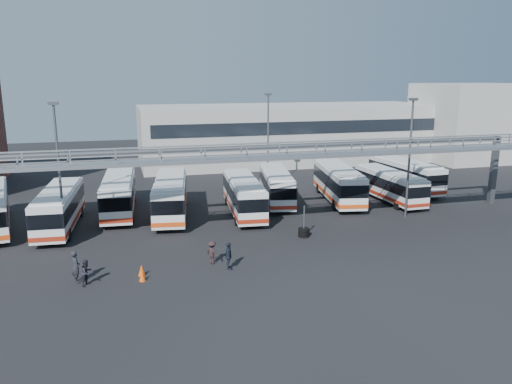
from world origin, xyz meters
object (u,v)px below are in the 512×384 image
object	(u,v)px
bus_3	(171,195)
bus_6	(338,182)
bus_2	(119,193)
bus_8	(405,174)
bus_4	(244,194)
tire_stack	(304,232)
cone_right	(142,270)
cone_left	(142,276)
pedestrian_d	(229,256)
bus_1	(59,207)
light_pole_mid	(410,152)
bus_7	(389,184)
pedestrian_c	(212,252)
bus_5	(277,185)
light_pole_back	(268,135)
pedestrian_a	(76,267)
light_pole_left	(59,165)
pedestrian_b	(87,273)

from	to	relation	value
bus_3	bus_6	bearing A→B (deg)	12.31
bus_2	bus_8	size ratio (longest dim) A/B	1.04
bus_4	bus_6	xyz separation A→B (m)	(10.08, 2.13, 0.10)
bus_3	tire_stack	xyz separation A→B (m)	(9.11, -8.57, -1.49)
bus_4	tire_stack	xyz separation A→B (m)	(2.82, -7.56, -1.38)
cone_right	cone_left	bearing A→B (deg)	-90.46
bus_8	pedestrian_d	distance (m)	28.84
bus_1	cone_left	distance (m)	13.88
light_pole_mid	bus_7	world-z (taller)	light_pole_mid
bus_2	pedestrian_c	distance (m)	15.54
bus_5	pedestrian_c	distance (m)	17.11
light_pole_back	pedestrian_a	bearing A→B (deg)	-129.78
cone_left	tire_stack	distance (m)	13.45
bus_6	pedestrian_a	bearing A→B (deg)	-138.09
pedestrian_c	light_pole_mid	bearing A→B (deg)	-104.53
pedestrian_a	tire_stack	distance (m)	16.74
bus_2	light_pole_left	bearing A→B (deg)	-116.71
pedestrian_b	cone_left	bearing A→B (deg)	-57.38
bus_6	pedestrian_b	size ratio (longest dim) A/B	7.33
bus_5	pedestrian_c	xyz separation A→B (m)	(-9.05, -14.49, -0.97)
light_pole_left	bus_3	distance (m)	10.34
bus_3	pedestrian_a	distance (m)	14.89
pedestrian_b	bus_8	bearing A→B (deg)	-24.61
bus_1	bus_7	size ratio (longest dim) A/B	1.09
cone_left	light_pole_left	bearing A→B (deg)	119.13
bus_2	tire_stack	bearing A→B (deg)	-35.06
bus_6	tire_stack	bearing A→B (deg)	-116.29
bus_1	pedestrian_a	distance (m)	11.92
bus_7	tire_stack	world-z (taller)	bus_7
bus_8	cone_right	world-z (taller)	bus_8
pedestrian_b	pedestrian_c	xyz separation A→B (m)	(7.70, 1.45, -0.02)
light_pole_back	bus_6	size ratio (longest dim) A/B	0.88
pedestrian_a	pedestrian_d	xyz separation A→B (m)	(9.15, -0.39, -0.10)
light_pole_left	pedestrian_c	bearing A→B (deg)	-37.87
light_pole_mid	bus_1	world-z (taller)	light_pole_mid
bus_3	bus_4	world-z (taller)	bus_3
light_pole_left	pedestrian_a	distance (m)	9.73
pedestrian_b	cone_left	distance (m)	3.18
bus_6	pedestrian_d	distance (m)	20.41
light_pole_mid	bus_2	bearing A→B (deg)	161.78
bus_4	bus_1	bearing A→B (deg)	-172.91
bus_4	pedestrian_d	world-z (taller)	bus_4
light_pole_back	pedestrian_a	world-z (taller)	light_pole_back
light_pole_back	tire_stack	bearing A→B (deg)	-98.10
bus_5	pedestrian_b	distance (m)	23.14
bus_3	cone_left	xyz separation A→B (m)	(-3.23, -13.94, -1.58)
bus_3	pedestrian_b	xyz separation A→B (m)	(-6.36, -13.72, -1.11)
light_pole_mid	cone_right	world-z (taller)	light_pole_mid
light_pole_left	cone_left	bearing A→B (deg)	-60.87
bus_3	cone_left	distance (m)	14.39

